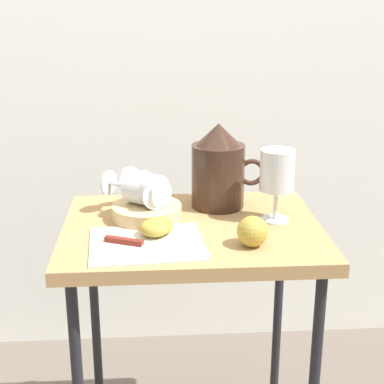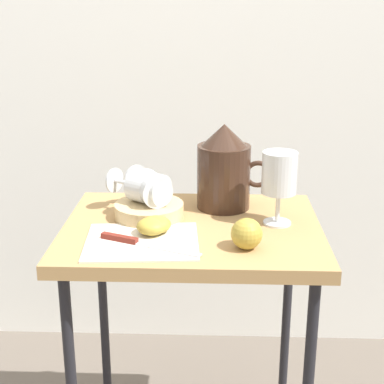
{
  "view_description": "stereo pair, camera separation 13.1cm",
  "coord_description": "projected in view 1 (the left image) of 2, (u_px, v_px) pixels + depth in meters",
  "views": [
    {
      "loc": [
        -0.08,
        -1.24,
        1.2
      ],
      "look_at": [
        0.0,
        0.0,
        0.78
      ],
      "focal_mm": 54.88,
      "sensor_mm": 36.0,
      "label": 1
    },
    {
      "loc": [
        0.05,
        -1.24,
        1.2
      ],
      "look_at": [
        0.0,
        0.0,
        0.78
      ],
      "focal_mm": 54.88,
      "sensor_mm": 36.0,
      "label": 2
    }
  ],
  "objects": [
    {
      "name": "linen_napkin",
      "position": [
        147.0,
        244.0,
        1.23
      ],
      "size": [
        0.25,
        0.22,
        0.0
      ],
      "primitive_type": "cube",
      "rotation": [
        0.0,
        0.0,
        0.07
      ],
      "color": "silver",
      "rests_on": "table"
    },
    {
      "name": "wine_glass_tipped_far",
      "position": [
        148.0,
        189.0,
        1.35
      ],
      "size": [
        0.13,
        0.16,
        0.07
      ],
      "color": "silver",
      "rests_on": "basket_tray"
    },
    {
      "name": "apple_half_right",
      "position": [
        159.0,
        226.0,
        1.27
      ],
      "size": [
        0.07,
        0.07,
        0.04
      ],
      "primitive_type": "ellipsoid",
      "color": "#B29938",
      "rests_on": "linen_napkin"
    },
    {
      "name": "table",
      "position": [
        192.0,
        254.0,
        1.36
      ],
      "size": [
        0.59,
        0.45,
        0.7
      ],
      "color": "#AD8451",
      "rests_on": "ground_plane"
    },
    {
      "name": "apple_half_left",
      "position": [
        155.0,
        228.0,
        1.26
      ],
      "size": [
        0.07,
        0.07,
        0.04
      ],
      "primitive_type": "ellipsoid",
      "color": "#B29938",
      "rests_on": "linen_napkin"
    },
    {
      "name": "knife",
      "position": [
        141.0,
        244.0,
        1.21
      ],
      "size": [
        0.22,
        0.1,
        0.01
      ],
      "color": "silver",
      "rests_on": "linen_napkin"
    },
    {
      "name": "basket_tray",
      "position": [
        147.0,
        212.0,
        1.37
      ],
      "size": [
        0.16,
        0.16,
        0.03
      ],
      "primitive_type": "cylinder",
      "color": "tan",
      "rests_on": "table"
    },
    {
      "name": "wine_glass_tipped_near",
      "position": [
        144.0,
        189.0,
        1.35
      ],
      "size": [
        0.16,
        0.14,
        0.08
      ],
      "color": "silver",
      "rests_on": "basket_tray"
    },
    {
      "name": "wine_glass_upright",
      "position": [
        277.0,
        174.0,
        1.33
      ],
      "size": [
        0.08,
        0.08,
        0.17
      ],
      "color": "silver",
      "rests_on": "table"
    },
    {
      "name": "pitcher",
      "position": [
        218.0,
        173.0,
        1.43
      ],
      "size": [
        0.18,
        0.13,
        0.21
      ],
      "color": "#382319",
      "rests_on": "table"
    },
    {
      "name": "curtain_drape",
      "position": [
        178.0,
        62.0,
        1.88
      ],
      "size": [
        2.4,
        0.03,
        2.0
      ],
      "primitive_type": "cube",
      "color": "white",
      "rests_on": "ground_plane"
    },
    {
      "name": "apple_whole",
      "position": [
        252.0,
        231.0,
        1.21
      ],
      "size": [
        0.07,
        0.07,
        0.07
      ],
      "primitive_type": "sphere",
      "color": "#B29938",
      "rests_on": "table"
    }
  ]
}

